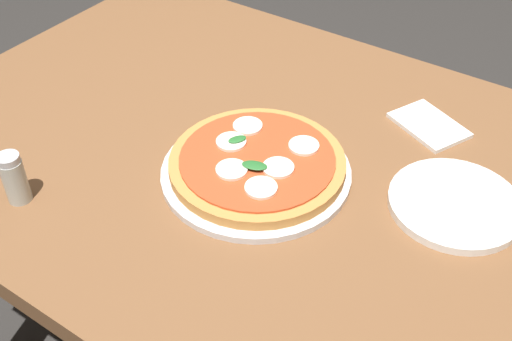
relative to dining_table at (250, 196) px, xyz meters
name	(u,v)px	position (x,y,z in m)	size (l,w,h in m)	color
dining_table	(250,196)	(0.00, 0.00, 0.00)	(1.24, 0.88, 0.78)	brown
serving_tray	(256,172)	(0.05, -0.05, 0.12)	(0.31, 0.31, 0.01)	silver
pizza	(257,162)	(0.05, -0.05, 0.14)	(0.29, 0.29, 0.03)	#C6843F
plate_white	(455,204)	(0.35, 0.06, 0.12)	(0.21, 0.21, 0.01)	white
napkin	(429,125)	(0.23, 0.23, 0.12)	(0.13, 0.09, 0.01)	white
pepper_shaker	(14,178)	(-0.23, -0.31, 0.16)	(0.04, 0.04, 0.09)	#B2B7AD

